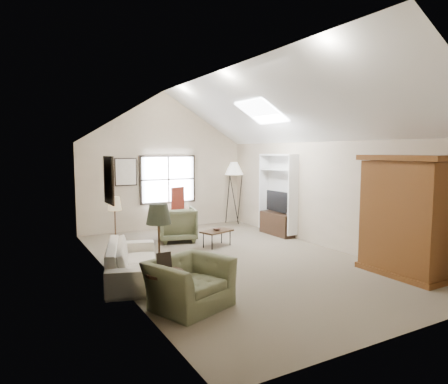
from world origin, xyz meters
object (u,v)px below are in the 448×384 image
side_table (165,290)px  side_chair (183,208)px  armoire (403,216)px  armchair_far (177,224)px  armchair_near (189,283)px  sofa (133,261)px  coffee_table (217,238)px

side_table → side_chair: size_ratio=0.45×
armoire → side_chair: bearing=106.7°
side_table → armchair_far: bearing=65.2°
armoire → side_table: bearing=172.0°
side_chair → armchair_near: bearing=-130.3°
sofa → armoire: bearing=-100.7°
armchair_far → armchair_near: bearing=84.0°
coffee_table → side_table: (-2.46, -2.99, 0.08)m
coffee_table → side_table: size_ratio=1.38×
armoire → armchair_far: armoire is taller
armchair_far → side_table: 4.44m
armoire → coffee_table: armoire is taller
armchair_near → armchair_far: 4.40m
coffee_table → side_chair: bearing=86.8°
sofa → armchair_near: armchair_near is taller
sofa → side_chair: bearing=-18.5°
armchair_near → side_chair: 5.90m
armchair_far → coffee_table: size_ratio=1.23×
armchair_far → coffee_table: 1.22m
armoire → coffee_table: size_ratio=2.88×
armchair_near → armchair_far: armchair_far is taller
coffee_table → side_table: 3.87m
coffee_table → side_chair: side_chair is taller
side_chair → armoire: bearing=-91.2°
armchair_far → side_table: bearing=79.4°
coffee_table → side_chair: (0.13, 2.36, 0.42)m
armoire → side_chair: 6.25m
armchair_far → armoire: bearing=132.6°
sofa → side_chair: side_chair is taller
sofa → armchair_near: size_ratio=2.03×
armoire → armchair_near: (-4.04, 0.52, -0.75)m
sofa → coffee_table: bearing=-44.4°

